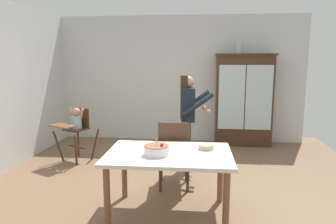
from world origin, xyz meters
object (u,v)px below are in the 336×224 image
object	(u,v)px
dining_table	(169,161)
dining_chair_far_side	(174,150)
ceramic_vase	(239,48)
serving_bowl	(206,147)
high_chair_with_toddler	(76,124)
adult_person	(188,111)
china_cabinet	(244,100)
birthday_cake	(157,150)

from	to	relation	value
dining_table	dining_chair_far_side	bearing A→B (deg)	90.16
ceramic_vase	serving_bowl	bearing A→B (deg)	-102.86
serving_bowl	high_chair_with_toddler	bearing A→B (deg)	144.94
high_chair_with_toddler	adult_person	bearing A→B (deg)	18.68
china_cabinet	birthday_cake	xyz separation A→B (m)	(-1.36, -3.24, -0.16)
serving_bowl	birthday_cake	bearing A→B (deg)	-152.86
dining_table	birthday_cake	distance (m)	0.22
ceramic_vase	high_chair_with_toddler	bearing A→B (deg)	-154.37
china_cabinet	adult_person	xyz separation A→B (m)	(-1.08, -1.66, 0.02)
china_cabinet	dining_chair_far_side	size ratio (longest dim) A/B	1.97
high_chair_with_toddler	birthday_cake	size ratio (longest dim) A/B	3.39
ceramic_vase	china_cabinet	bearing A→B (deg)	-1.57
adult_person	china_cabinet	bearing A→B (deg)	-40.84
serving_bowl	dining_chair_far_side	world-z (taller)	dining_chair_far_side
china_cabinet	birthday_cake	world-z (taller)	china_cabinet
china_cabinet	adult_person	size ratio (longest dim) A/B	1.24
dining_table	dining_chair_far_side	distance (m)	0.70
birthday_cake	dining_chair_far_side	size ratio (longest dim) A/B	0.29
high_chair_with_toddler	adult_person	world-z (taller)	adult_person
birthday_cake	dining_chair_far_side	distance (m)	0.84
serving_bowl	china_cabinet	bearing A→B (deg)	74.64
ceramic_vase	dining_chair_far_side	size ratio (longest dim) A/B	0.28
dining_table	birthday_cake	bearing A→B (deg)	-142.71
ceramic_vase	birthday_cake	world-z (taller)	ceramic_vase
ceramic_vase	serving_bowl	distance (m)	3.28
birthday_cake	dining_chair_far_side	world-z (taller)	dining_chair_far_side
serving_bowl	dining_chair_far_side	distance (m)	0.70
high_chair_with_toddler	serving_bowl	size ratio (longest dim) A/B	5.28
dining_chair_far_side	serving_bowl	bearing A→B (deg)	124.11
china_cabinet	high_chair_with_toddler	distance (m)	3.36
adult_person	dining_chair_far_side	distance (m)	0.90
ceramic_vase	high_chair_with_toddler	distance (m)	3.50
china_cabinet	serving_bowl	bearing A→B (deg)	-105.36
china_cabinet	adult_person	world-z (taller)	china_cabinet
high_chair_with_toddler	birthday_cake	bearing A→B (deg)	-21.07
adult_person	birthday_cake	world-z (taller)	adult_person
ceramic_vase	serving_bowl	xyz separation A→B (m)	(-0.68, -2.96, -1.24)
adult_person	ceramic_vase	bearing A→B (deg)	-37.35
adult_person	dining_chair_far_side	world-z (taller)	adult_person
high_chair_with_toddler	dining_table	size ratio (longest dim) A/B	0.67
birthday_cake	high_chair_with_toddler	bearing A→B (deg)	132.44
china_cabinet	dining_table	bearing A→B (deg)	-111.40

